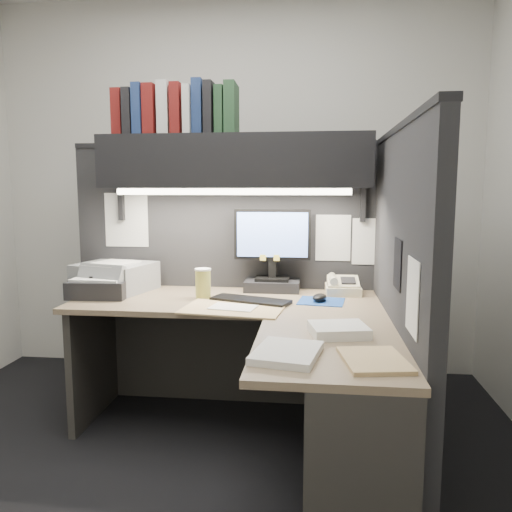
% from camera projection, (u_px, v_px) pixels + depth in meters
% --- Properties ---
extents(floor, '(3.50, 3.50, 0.00)m').
position_uv_depth(floor, '(187.00, 475.00, 2.36)').
color(floor, black).
rests_on(floor, ground).
extents(wall_back, '(3.50, 0.04, 2.70)m').
position_uv_depth(wall_back, '(235.00, 188.00, 3.66)').
color(wall_back, silver).
rests_on(wall_back, floor).
extents(partition_back, '(1.90, 0.06, 1.60)m').
position_uv_depth(partition_back, '(226.00, 275.00, 3.17)').
color(partition_back, black).
rests_on(partition_back, floor).
extents(partition_right, '(0.06, 1.50, 1.60)m').
position_uv_depth(partition_right, '(398.00, 306.00, 2.32)').
color(partition_right, black).
rests_on(partition_right, floor).
extents(desk, '(1.70, 1.53, 0.73)m').
position_uv_depth(desk, '(277.00, 390.00, 2.25)').
color(desk, '#7D654F').
rests_on(desk, floor).
extents(overhead_shelf, '(1.55, 0.34, 0.30)m').
position_uv_depth(overhead_shelf, '(235.00, 162.00, 2.89)').
color(overhead_shelf, black).
rests_on(overhead_shelf, partition_back).
extents(task_light_tube, '(1.32, 0.04, 0.04)m').
position_uv_depth(task_light_tube, '(232.00, 192.00, 2.77)').
color(task_light_tube, white).
rests_on(task_light_tube, overhead_shelf).
extents(monitor, '(0.46, 0.20, 0.50)m').
position_uv_depth(monitor, '(272.00, 259.00, 3.01)').
color(monitor, black).
rests_on(monitor, desk).
extents(keyboard, '(0.46, 0.28, 0.02)m').
position_uv_depth(keyboard, '(251.00, 301.00, 2.72)').
color(keyboard, black).
rests_on(keyboard, desk).
extents(mousepad, '(0.27, 0.25, 0.00)m').
position_uv_depth(mousepad, '(321.00, 301.00, 2.74)').
color(mousepad, navy).
rests_on(mousepad, desk).
extents(mouse, '(0.10, 0.13, 0.04)m').
position_uv_depth(mouse, '(320.00, 297.00, 2.73)').
color(mouse, black).
rests_on(mouse, mousepad).
extents(telephone, '(0.21, 0.22, 0.08)m').
position_uv_depth(telephone, '(343.00, 287.00, 2.94)').
color(telephone, beige).
rests_on(telephone, desk).
extents(coffee_cup, '(0.09, 0.09, 0.16)m').
position_uv_depth(coffee_cup, '(203.00, 284.00, 2.81)').
color(coffee_cup, '#CEB852').
rests_on(coffee_cup, desk).
extents(printer, '(0.50, 0.45, 0.17)m').
position_uv_depth(printer, '(115.00, 277.00, 3.04)').
color(printer, gray).
rests_on(printer, desk).
extents(notebook_stack, '(0.34, 0.29, 0.10)m').
position_uv_depth(notebook_stack, '(102.00, 288.00, 2.88)').
color(notebook_stack, black).
rests_on(notebook_stack, desk).
extents(open_folder, '(0.54, 0.39, 0.01)m').
position_uv_depth(open_folder, '(233.00, 309.00, 2.56)').
color(open_folder, tan).
rests_on(open_folder, desk).
extents(paper_stack_a, '(0.27, 0.24, 0.04)m').
position_uv_depth(paper_stack_a, '(339.00, 330.00, 2.10)').
color(paper_stack_a, white).
rests_on(paper_stack_a, desk).
extents(paper_stack_b, '(0.27, 0.32, 0.03)m').
position_uv_depth(paper_stack_b, '(287.00, 353.00, 1.83)').
color(paper_stack_b, white).
rests_on(paper_stack_b, desk).
extents(manila_stack, '(0.26, 0.31, 0.02)m').
position_uv_depth(manila_stack, '(374.00, 360.00, 1.77)').
color(manila_stack, tan).
rests_on(manila_stack, desk).
extents(binder_row, '(0.72, 0.25, 0.31)m').
position_uv_depth(binder_row, '(177.00, 111.00, 2.89)').
color(binder_row, maroon).
rests_on(binder_row, overhead_shelf).
extents(pinned_papers, '(1.76, 1.31, 0.51)m').
position_uv_depth(pinned_papers, '(284.00, 242.00, 2.73)').
color(pinned_papers, white).
rests_on(pinned_papers, partition_back).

